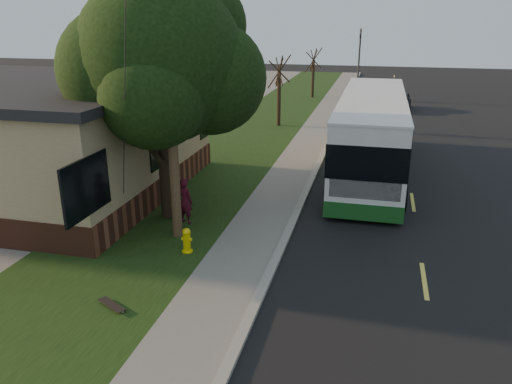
% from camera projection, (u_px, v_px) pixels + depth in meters
% --- Properties ---
extents(ground, '(120.00, 120.00, 0.00)m').
position_uv_depth(ground, '(275.00, 264.00, 13.95)').
color(ground, black).
rests_on(ground, ground).
extents(road, '(8.00, 80.00, 0.01)m').
position_uv_depth(road, '(408.00, 171.00, 22.21)').
color(road, black).
rests_on(road, ground).
extents(curb, '(0.25, 80.00, 0.12)m').
position_uv_depth(curb, '(319.00, 164.00, 23.08)').
color(curb, gray).
rests_on(curb, ground).
extents(sidewalk, '(2.00, 80.00, 0.08)m').
position_uv_depth(sidewalk, '(297.00, 163.00, 23.31)').
color(sidewalk, slate).
rests_on(sidewalk, ground).
extents(grass_verge, '(5.00, 80.00, 0.07)m').
position_uv_depth(grass_verge, '(226.00, 158.00, 24.10)').
color(grass_verge, black).
rests_on(grass_verge, ground).
extents(building_lot, '(15.00, 80.00, 0.04)m').
position_uv_depth(building_lot, '(45.00, 147.00, 26.35)').
color(building_lot, slate).
rests_on(building_lot, ground).
extents(fire_hydrant, '(0.32, 0.32, 0.74)m').
position_uv_depth(fire_hydrant, '(187.00, 240.00, 14.39)').
color(fire_hydrant, yellow).
rests_on(fire_hydrant, grass_verge).
extents(utility_pole, '(2.86, 3.21, 9.07)m').
position_uv_depth(utility_pole, '(169.00, 88.00, 14.05)').
color(utility_pole, '#473321').
rests_on(utility_pole, ground).
extents(leafy_tree, '(6.30, 6.00, 7.80)m').
position_uv_depth(leafy_tree, '(163.00, 63.00, 15.58)').
color(leafy_tree, black).
rests_on(leafy_tree, grass_verge).
extents(bare_tree_near, '(1.38, 1.21, 4.31)m').
position_uv_depth(bare_tree_near, '(279.00, 92.00, 30.49)').
color(bare_tree_near, black).
rests_on(bare_tree_near, grass_verge).
extents(bare_tree_far, '(1.38, 1.21, 4.03)m').
position_uv_depth(bare_tree_far, '(313.00, 74.00, 41.42)').
color(bare_tree_far, black).
rests_on(bare_tree_far, grass_verge).
extents(traffic_signal, '(0.18, 0.22, 5.50)m').
position_uv_depth(traffic_signal, '(359.00, 56.00, 43.91)').
color(traffic_signal, '#2D2D30').
rests_on(traffic_signal, ground).
extents(transit_bus, '(2.88, 12.47, 3.37)m').
position_uv_depth(transit_bus, '(371.00, 132.00, 21.55)').
color(transit_bus, silver).
rests_on(transit_bus, ground).
extents(skateboarder, '(0.63, 0.50, 1.52)m').
position_uv_depth(skateboarder, '(185.00, 201.00, 16.32)').
color(skateboarder, '#480E1E').
rests_on(skateboarder, grass_verge).
extents(skateboard_main, '(0.41, 0.88, 0.08)m').
position_uv_depth(skateboard_main, '(179.00, 213.00, 17.21)').
color(skateboard_main, black).
rests_on(skateboard_main, grass_verge).
extents(skateboard_spare, '(0.87, 0.60, 0.08)m').
position_uv_depth(skateboard_spare, '(112.00, 305.00, 11.72)').
color(skateboard_spare, black).
rests_on(skateboard_spare, grass_verge).
extents(dumpster, '(1.54, 1.25, 1.29)m').
position_uv_depth(dumpster, '(71.00, 168.00, 20.30)').
color(dumpster, black).
rests_on(dumpster, building_lot).
extents(distant_car, '(1.89, 4.00, 1.32)m').
position_uv_depth(distant_car, '(400.00, 101.00, 36.47)').
color(distant_car, black).
rests_on(distant_car, ground).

